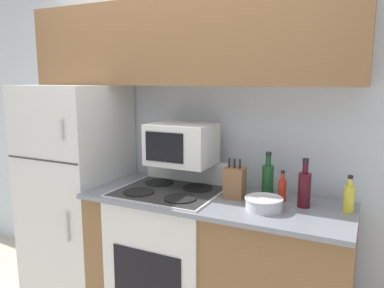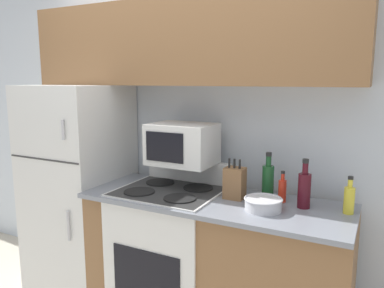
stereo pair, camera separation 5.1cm
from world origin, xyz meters
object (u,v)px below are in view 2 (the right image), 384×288
object	(u,v)px
stove	(170,251)
microwave	(182,144)
refrigerator	(79,187)
bottle_wine_green	(268,180)
knife_block	(235,183)
bowl	(263,204)
bottle_hot_sauce	(282,190)
bottle_cooking_spray	(349,199)
bottle_wine_red	(304,189)

from	to	relation	value
stove	microwave	world-z (taller)	microwave
refrigerator	bottle_wine_green	xyz separation A→B (m)	(1.52, 0.14, 0.22)
knife_block	bowl	xyz separation A→B (m)	(0.23, -0.14, -0.06)
stove	microwave	bearing A→B (deg)	73.79
bowl	bottle_hot_sauce	distance (m)	0.22
bottle_cooking_spray	bottle_wine_red	distance (m)	0.25
microwave	knife_block	distance (m)	0.47
microwave	bottle_cooking_spray	world-z (taller)	microwave
knife_block	bottle_hot_sauce	xyz separation A→B (m)	(0.29, 0.07, -0.02)
knife_block	bottle_wine_red	size ratio (longest dim) A/B	0.88
bottle_hot_sauce	knife_block	bearing A→B (deg)	-167.06
bottle_hot_sauce	bottle_wine_green	xyz separation A→B (m)	(-0.11, 0.05, 0.04)
bottle_wine_green	bottle_cooking_spray	distance (m)	0.51
microwave	bottle_wine_green	distance (m)	0.64
stove	bottle_hot_sauce	bearing A→B (deg)	10.01
refrigerator	knife_block	size ratio (longest dim) A/B	6.23
bowl	bottle_wine_red	world-z (taller)	bottle_wine_red
bowl	bottle_wine_green	size ratio (longest dim) A/B	0.76
refrigerator	bottle_cooking_spray	bearing A→B (deg)	1.56
refrigerator	knife_block	distance (m)	1.35
stove	bottle_wine_green	xyz separation A→B (m)	(0.64, 0.18, 0.56)
microwave	refrigerator	bearing A→B (deg)	-175.24
bottle_wine_red	bottle_hot_sauce	bearing A→B (deg)	161.32
knife_block	stove	bearing A→B (deg)	-171.91
bottle_wine_green	bottle_wine_red	bearing A→B (deg)	-21.71
stove	bowl	world-z (taller)	stove
stove	bottle_wine_red	xyz separation A→B (m)	(0.89, 0.08, 0.56)
bottle_wine_green	refrigerator	bearing A→B (deg)	-174.84
stove	bottle_wine_green	world-z (taller)	bottle_wine_green
bottle_wine_green	bottle_wine_red	distance (m)	0.27
stove	bottle_wine_red	distance (m)	1.05
bottle_cooking_spray	bowl	bearing A→B (deg)	-159.13
bottle_cooking_spray	microwave	bearing A→B (deg)	178.89
bottle_cooking_spray	bottle_hot_sauce	bearing A→B (deg)	175.53
microwave	bottle_hot_sauce	bearing A→B (deg)	0.75
bottle_wine_green	microwave	bearing A→B (deg)	-174.24
refrigerator	bowl	size ratio (longest dim) A/B	7.22
bottle_wine_green	bottle_wine_red	world-z (taller)	same
stove	microwave	size ratio (longest dim) A/B	2.45
stove	bottle_hot_sauce	world-z (taller)	bottle_hot_sauce
bowl	bottle_hot_sauce	size ratio (longest dim) A/B	1.14
refrigerator	microwave	xyz separation A→B (m)	(0.92, 0.08, 0.42)
refrigerator	bowl	world-z (taller)	refrigerator
stove	microwave	xyz separation A→B (m)	(0.04, 0.12, 0.76)
microwave	knife_block	world-z (taller)	microwave
bottle_hot_sauce	bottle_wine_red	world-z (taller)	bottle_wine_red
refrigerator	bottle_wine_red	world-z (taller)	refrigerator
refrigerator	bottle_hot_sauce	world-z (taller)	refrigerator
bowl	bottle_hot_sauce	xyz separation A→B (m)	(0.06, 0.20, 0.04)
bottle_hot_sauce	bottle_wine_green	bearing A→B (deg)	154.49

